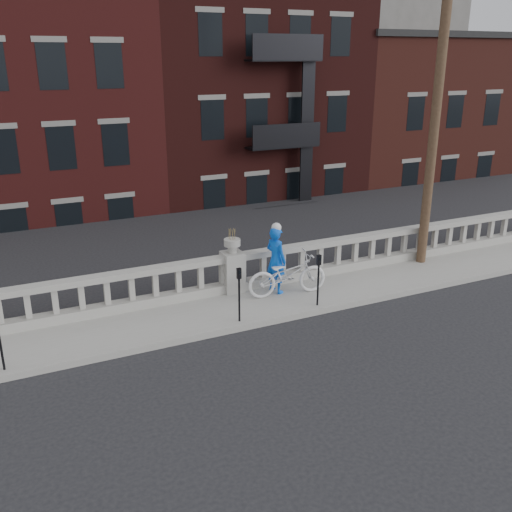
{
  "coord_description": "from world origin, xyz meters",
  "views": [
    {
      "loc": [
        -5.55,
        -9.25,
        6.2
      ],
      "look_at": [
        0.34,
        3.2,
        1.34
      ],
      "focal_mm": 40.0,
      "sensor_mm": 36.0,
      "label": 1
    }
  ],
  "objects": [
    {
      "name": "lower_level",
      "position": [
        0.56,
        23.04,
        2.63
      ],
      "size": [
        80.0,
        44.0,
        20.8
      ],
      "color": "#605E59",
      "rests_on": "ground"
    },
    {
      "name": "planter_pedestal",
      "position": [
        0.0,
        3.95,
        0.83
      ],
      "size": [
        0.55,
        0.55,
        1.76
      ],
      "color": "gray",
      "rests_on": "sidewalk"
    },
    {
      "name": "bicycle",
      "position": [
        1.21,
        3.09,
        0.72
      ],
      "size": [
        2.24,
        1.01,
        1.14
      ],
      "primitive_type": "imported",
      "rotation": [
        0.0,
        0.0,
        1.45
      ],
      "color": "silver",
      "rests_on": "sidewalk"
    },
    {
      "name": "ground",
      "position": [
        0.0,
        0.0,
        0.0
      ],
      "size": [
        120.0,
        120.0,
        0.0
      ],
      "primitive_type": "plane",
      "color": "black",
      "rests_on": "ground"
    },
    {
      "name": "balustrade",
      "position": [
        0.0,
        3.95,
        0.64
      ],
      "size": [
        28.0,
        0.34,
        1.03
      ],
      "color": "gray",
      "rests_on": "sidewalk"
    },
    {
      "name": "cyclist",
      "position": [
        1.03,
        3.4,
        1.06
      ],
      "size": [
        0.62,
        0.76,
        1.82
      ],
      "primitive_type": "imported",
      "rotation": [
        0.0,
        0.0,
        1.87
      ],
      "color": "blue",
      "rests_on": "sidewalk"
    },
    {
      "name": "utility_pole",
      "position": [
        6.2,
        3.6,
        5.24
      ],
      "size": [
        1.6,
        0.28,
        10.0
      ],
      "color": "#422D1E",
      "rests_on": "sidewalk"
    },
    {
      "name": "sidewalk",
      "position": [
        0.0,
        3.0,
        0.07
      ],
      "size": [
        32.0,
        2.2,
        0.15
      ],
      "primitive_type": "cube",
      "color": "gray",
      "rests_on": "ground"
    },
    {
      "name": "parking_meter_c",
      "position": [
        -0.6,
        2.15,
        1.0
      ],
      "size": [
        0.1,
        0.09,
        1.36
      ],
      "color": "black",
      "rests_on": "sidewalk"
    },
    {
      "name": "parking_meter_d",
      "position": [
        1.59,
        2.15,
        1.0
      ],
      "size": [
        0.1,
        0.09,
        1.36
      ],
      "color": "black",
      "rests_on": "sidewalk"
    }
  ]
}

